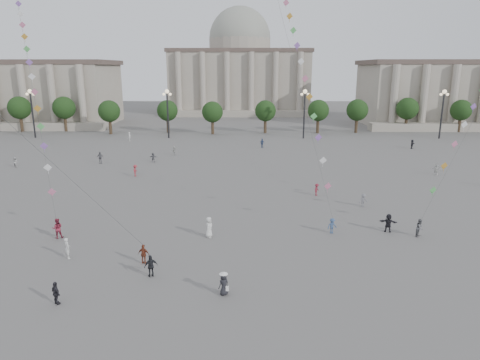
{
  "coord_description": "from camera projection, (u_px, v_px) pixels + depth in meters",
  "views": [
    {
      "loc": [
        2.23,
        -24.39,
        15.16
      ],
      "look_at": [
        1.72,
        12.0,
        5.59
      ],
      "focal_mm": 32.0,
      "sensor_mm": 36.0,
      "label": 1
    }
  ],
  "objects": [
    {
      "name": "tourist_0",
      "position": [
        144.0,
        254.0,
        33.97
      ],
      "size": [
        1.02,
        0.62,
        1.63
      ],
      "primitive_type": "imported",
      "rotation": [
        0.0,
        0.0,
        2.9
      ],
      "color": "brown",
      "rests_on": "ground"
    },
    {
      "name": "ground",
      "position": [
        211.0,
        311.0,
        27.47
      ],
      "size": [
        360.0,
        360.0,
        0.0
      ],
      "primitive_type": "plane",
      "color": "#565451",
      "rests_on": "ground"
    },
    {
      "name": "person_crowd_9",
      "position": [
        412.0,
        144.0,
        82.54
      ],
      "size": [
        1.44,
        1.59,
        1.76
      ],
      "primitive_type": "imported",
      "rotation": [
        0.0,
        0.0,
        0.88
      ],
      "color": "black",
      "rests_on": "ground"
    },
    {
      "name": "person_crowd_3",
      "position": [
        388.0,
        223.0,
        40.56
      ],
      "size": [
        1.74,
        0.96,
        1.79
      ],
      "primitive_type": "imported",
      "rotation": [
        0.0,
        0.0,
        2.87
      ],
      "color": "black",
      "rests_on": "ground"
    },
    {
      "name": "kite_flyer_1",
      "position": [
        332.0,
        226.0,
        40.27
      ],
      "size": [
        1.09,
        0.86,
        1.48
      ],
      "primitive_type": "imported",
      "rotation": [
        0.0,
        0.0,
        0.37
      ],
      "color": "#354E78",
      "rests_on": "ground"
    },
    {
      "name": "lamp_post_mid_west",
      "position": [
        167.0,
        105.0,
        93.5
      ],
      "size": [
        2.0,
        0.9,
        10.65
      ],
      "color": "#262628",
      "rests_on": "ground"
    },
    {
      "name": "person_crowd_6",
      "position": [
        363.0,
        200.0,
        48.02
      ],
      "size": [
        1.06,
        0.73,
        1.51
      ],
      "primitive_type": "imported",
      "rotation": [
        0.0,
        0.0,
        0.18
      ],
      "color": "slate",
      "rests_on": "ground"
    },
    {
      "name": "person_crowd_19",
      "position": [
        209.0,
        227.0,
        39.33
      ],
      "size": [
        0.76,
        1.03,
        1.92
      ],
      "primitive_type": "imported",
      "rotation": [
        0.0,
        0.0,
        1.41
      ],
      "color": "silver",
      "rests_on": "ground"
    },
    {
      "name": "person_crowd_8",
      "position": [
        317.0,
        190.0,
        52.22
      ],
      "size": [
        0.98,
        1.12,
        1.5
      ],
      "primitive_type": "imported",
      "rotation": [
        0.0,
        0.0,
        1.02
      ],
      "color": "maroon",
      "rests_on": "ground"
    },
    {
      "name": "person_crowd_13",
      "position": [
        67.0,
        248.0,
        34.93
      ],
      "size": [
        0.72,
        0.77,
        1.77
      ],
      "primitive_type": "imported",
      "rotation": [
        0.0,
        0.0,
        2.18
      ],
      "color": "silver",
      "rests_on": "ground"
    },
    {
      "name": "person_crowd_0",
      "position": [
        262.0,
        143.0,
        83.68
      ],
      "size": [
        1.1,
        0.95,
        1.77
      ],
      "primitive_type": "imported",
      "rotation": [
        0.0,
        0.0,
        0.62
      ],
      "color": "navy",
      "rests_on": "ground"
    },
    {
      "name": "person_crowd_12",
      "position": [
        153.0,
        157.0,
        70.78
      ],
      "size": [
        1.52,
        0.82,
        1.57
      ],
      "primitive_type": "imported",
      "rotation": [
        0.0,
        0.0,
        2.88
      ],
      "color": "#5E5F63",
      "rests_on": "ground"
    },
    {
      "name": "hall_central",
      "position": [
        240.0,
        71.0,
        148.81
      ],
      "size": [
        48.3,
        34.3,
        35.5
      ],
      "color": "gray",
      "rests_on": "ground"
    },
    {
      "name": "kite_train_west",
      "position": [
        19.0,
        9.0,
        54.34
      ],
      "size": [
        22.4,
        39.57,
        59.98
      ],
      "color": "#3F3F3F",
      "rests_on": "ground"
    },
    {
      "name": "hat_person",
      "position": [
        224.0,
        283.0,
        29.28
      ],
      "size": [
        0.93,
        0.9,
        1.69
      ],
      "color": "black",
      "rests_on": "ground"
    },
    {
      "name": "tourist_1",
      "position": [
        56.0,
        293.0,
        28.1
      ],
      "size": [
        0.98,
        0.9,
        1.61
      ],
      "primitive_type": "imported",
      "rotation": [
        0.0,
        0.0,
        2.46
      ],
      "color": "#232228",
      "rests_on": "ground"
    },
    {
      "name": "person_crowd_7",
      "position": [
        436.0,
        170.0,
        62.28
      ],
      "size": [
        1.55,
        1.09,
        1.61
      ],
      "primitive_type": "imported",
      "rotation": [
        0.0,
        0.0,
        2.69
      ],
      "color": "silver",
      "rests_on": "ground"
    },
    {
      "name": "lamp_post_far_east",
      "position": [
        443.0,
        105.0,
        92.68
      ],
      "size": [
        2.0,
        0.9,
        10.65
      ],
      "color": "#262628",
      "rests_on": "ground"
    },
    {
      "name": "person_crowd_1",
      "position": [
        15.0,
        162.0,
        67.2
      ],
      "size": [
        0.97,
        0.92,
        1.59
      ],
      "primitive_type": "imported",
      "rotation": [
        0.0,
        0.0,
        2.58
      ],
      "color": "#B8B7B4",
      "rests_on": "ground"
    },
    {
      "name": "tourist_4",
      "position": [
        151.0,
        266.0,
        31.85
      ],
      "size": [
        1.08,
        0.83,
        1.71
      ],
      "primitive_type": "imported",
      "rotation": [
        0.0,
        0.0,
        3.62
      ],
      "color": "black",
      "rests_on": "ground"
    },
    {
      "name": "tree_row",
      "position": [
        237.0,
        110.0,
        101.53
      ],
      "size": [
        137.12,
        5.12,
        8.0
      ],
      "color": "#382C1C",
      "rests_on": "ground"
    },
    {
      "name": "kite_flyer_0",
      "position": [
        57.0,
        228.0,
        39.1
      ],
      "size": [
        1.11,
        0.99,
        1.89
      ],
      "primitive_type": "imported",
      "rotation": [
        0.0,
        0.0,
        3.5
      ],
      "color": "maroon",
      "rests_on": "ground"
    },
    {
      "name": "lamp_post_far_west",
      "position": [
        31.0,
        105.0,
        93.9
      ],
      "size": [
        2.0,
        0.9,
        10.65
      ],
      "color": "#262628",
      "rests_on": "ground"
    },
    {
      "name": "lamp_post_mid_east",
      "position": [
        305.0,
        105.0,
        93.09
      ],
      "size": [
        2.0,
        0.9,
        10.65
      ],
      "color": "#262628",
      "rests_on": "ground"
    },
    {
      "name": "kite_flyer_2",
      "position": [
        420.0,
        228.0,
        39.49
      ],
      "size": [
        1.02,
        1.03,
        1.68
      ],
      "primitive_type": "imported",
      "rotation": [
        0.0,
        0.0,
        0.82
      ],
      "color": "#5A5B5E",
      "rests_on": "ground"
    },
    {
      "name": "person_crowd_4",
      "position": [
        174.0,
        151.0,
        76.4
      ],
      "size": [
        1.02,
        1.62,
        1.67
      ],
      "primitive_type": "imported",
      "rotation": [
        0.0,
        0.0,
        4.34
      ],
      "color": "#B4B4AF",
      "rests_on": "ground"
    },
    {
      "name": "person_crowd_16",
      "position": [
        100.0,
        158.0,
        69.75
      ],
      "size": [
        1.18,
        0.6,
        1.93
      ],
      "primitive_type": "imported",
      "rotation": [
        0.0,
        0.0,
        6.16
      ],
      "color": "slate",
      "rests_on": "ground"
    },
    {
      "name": "person_crowd_17",
      "position": [
        135.0,
        171.0,
        61.5
      ],
      "size": [
        0.68,
        1.12,
        1.69
      ],
      "primitive_type": "imported",
      "rotation": [
        0.0,
        0.0,
        1.52
      ],
      "color": "#A02B34",
      "rests_on": "ground"
    },
    {
      "name": "person_crowd_10",
      "position": [
        130.0,
        137.0,
        91.27
      ],
      "size": [
        0.57,
        0.76,
        1.9
      ],
      "primitive_type": "imported",
      "rotation": [
        0.0,
        0.0,
        1.75
      ],
      "color": "white",
      "rests_on": "ground"
    }
  ]
}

